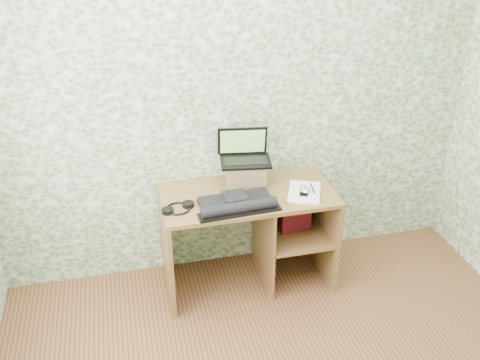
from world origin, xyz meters
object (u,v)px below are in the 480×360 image
object	(u,v)px
desk	(257,222)
riser	(246,173)
notepad	(304,192)
laptop	(244,153)
keyboard	(237,204)

from	to	relation	value
desk	riser	distance (m)	0.37
notepad	riser	bearing A→B (deg)	170.19
laptop	keyboard	bearing A→B (deg)	-102.91
desk	keyboard	size ratio (longest dim) A/B	2.17
riser	keyboard	bearing A→B (deg)	-113.65
keyboard	laptop	bearing A→B (deg)	65.43
keyboard	riser	bearing A→B (deg)	63.08
desk	notepad	distance (m)	0.43
desk	keyboard	bearing A→B (deg)	-135.27
desk	riser	world-z (taller)	riser
riser	notepad	world-z (taller)	riser
notepad	keyboard	bearing A→B (deg)	-148.81
desk	laptop	bearing A→B (deg)	110.60
riser	keyboard	size ratio (longest dim) A/B	0.50
riser	notepad	xyz separation A→B (m)	(0.36, -0.23, -0.08)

